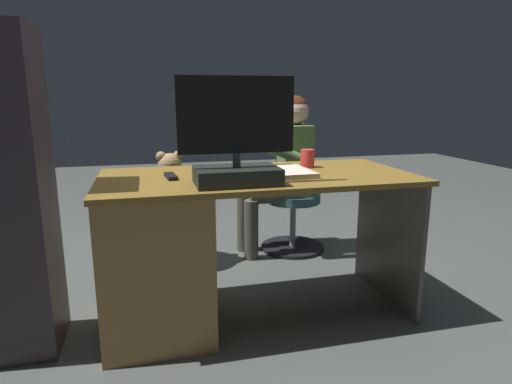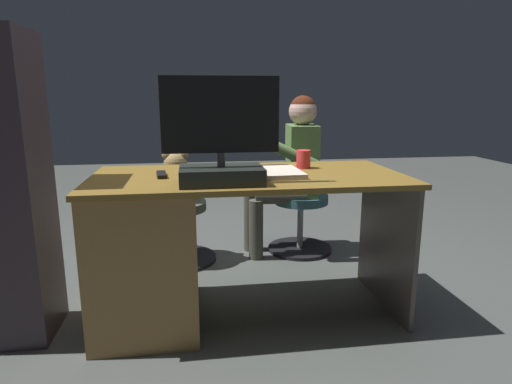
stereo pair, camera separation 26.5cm
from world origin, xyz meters
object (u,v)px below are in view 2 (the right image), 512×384
at_px(computer_mouse, 192,168).
at_px(office_chair_teddy, 178,228).
at_px(monitor, 221,151).
at_px(visitor_chair, 300,218).
at_px(desk, 168,244).
at_px(person, 291,162).
at_px(cup, 303,159).
at_px(tv_remote, 161,175).
at_px(keyboard, 252,169).
at_px(teddy_bear, 176,178).

xyz_separation_m(computer_mouse, office_chair_teddy, (0.11, -0.67, -0.53)).
height_order(monitor, visitor_chair, monitor).
distance_m(monitor, visitor_chair, 1.41).
bearing_deg(desk, person, -133.72).
distance_m(monitor, computer_mouse, 0.38).
xyz_separation_m(cup, tv_remote, (0.75, 0.14, -0.04)).
height_order(desk, tv_remote, tv_remote).
xyz_separation_m(office_chair_teddy, person, (-0.81, -0.07, 0.43)).
height_order(monitor, tv_remote, monitor).
distance_m(monitor, person, 1.23).
bearing_deg(desk, keyboard, -166.98).
bearing_deg(visitor_chair, keyboard, 58.89).
relative_size(keyboard, visitor_chair, 0.89).
bearing_deg(teddy_bear, visitor_chair, -175.83).
height_order(desk, computer_mouse, computer_mouse).
height_order(computer_mouse, cup, cup).
bearing_deg(visitor_chair, teddy_bear, 4.17).
xyz_separation_m(desk, monitor, (-0.26, 0.20, 0.49)).
height_order(tv_remote, office_chair_teddy, tv_remote).
bearing_deg(cup, monitor, 36.65).
bearing_deg(monitor, keyboard, -120.49).
height_order(desk, keyboard, keyboard).
bearing_deg(desk, tv_remote, -21.98).
distance_m(desk, cup, 0.84).
relative_size(keyboard, computer_mouse, 4.38).
height_order(tv_remote, teddy_bear, teddy_bear).
bearing_deg(desk, computer_mouse, -135.33).
bearing_deg(desk, teddy_bear, -91.49).
height_order(computer_mouse, office_chair_teddy, computer_mouse).
bearing_deg(person, computer_mouse, 46.56).
height_order(desk, person, person).
bearing_deg(person, cup, 81.92).
bearing_deg(computer_mouse, keyboard, 175.22).
bearing_deg(teddy_bear, monitor, 103.35).
relative_size(monitor, person, 0.46).
bearing_deg(tv_remote, keyboard, -174.52).
bearing_deg(monitor, desk, -37.72).
bearing_deg(keyboard, desk, 13.02).
relative_size(office_chair_teddy, teddy_bear, 1.46).
distance_m(cup, tv_remote, 0.76).
bearing_deg(tv_remote, monitor, 136.85).
bearing_deg(person, office_chair_teddy, 4.94).
distance_m(keyboard, office_chair_teddy, 0.97).
bearing_deg(office_chair_teddy, tv_remote, 87.25).
bearing_deg(computer_mouse, monitor, 111.81).
distance_m(computer_mouse, person, 1.03).
bearing_deg(person, tv_remote, 45.47).
xyz_separation_m(teddy_bear, person, (-0.81, -0.06, 0.08)).
height_order(keyboard, person, person).
height_order(visitor_chair, person, person).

